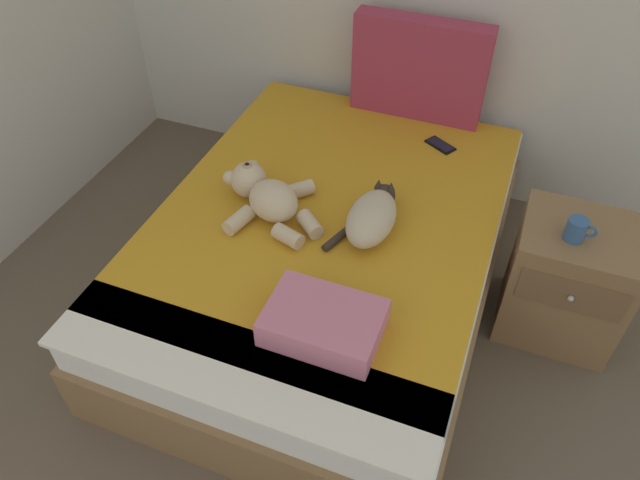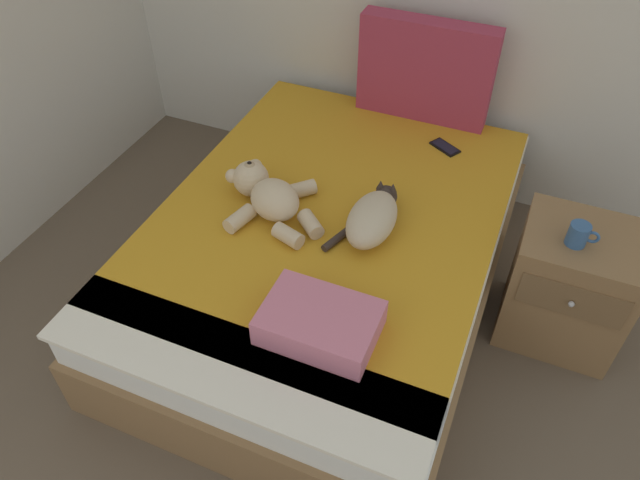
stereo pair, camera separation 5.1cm
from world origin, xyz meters
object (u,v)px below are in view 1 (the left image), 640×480
(bed, at_px, (326,257))
(cell_phone, at_px, (440,145))
(patterned_cushion, at_px, (419,69))
(nightstand, at_px, (566,281))
(teddy_bear, at_px, (266,196))
(throw_pillow, at_px, (324,323))
(mug, at_px, (577,230))
(cat, at_px, (372,216))

(bed, relative_size, cell_phone, 12.19)
(patterned_cushion, distance_m, nightstand, 1.24)
(cell_phone, bearing_deg, teddy_bear, -128.86)
(patterned_cushion, xyz_separation_m, cell_phone, (0.20, -0.24, -0.25))
(teddy_bear, height_order, throw_pillow, teddy_bear)
(teddy_bear, bearing_deg, mug, 9.34)
(bed, height_order, mug, mug)
(bed, relative_size, nightstand, 3.47)
(bed, xyz_separation_m, cell_phone, (0.34, 0.68, 0.26))
(cell_phone, bearing_deg, bed, -116.62)
(cat, bearing_deg, mug, 11.92)
(bed, relative_size, cat, 4.72)
(bed, distance_m, cell_phone, 0.80)
(cat, bearing_deg, cell_phone, 79.18)
(patterned_cushion, height_order, nightstand, patterned_cushion)
(patterned_cushion, relative_size, mug, 5.60)
(cat, relative_size, teddy_bear, 0.82)
(patterned_cushion, height_order, throw_pillow, patterned_cushion)
(throw_pillow, distance_m, nightstand, 1.18)
(teddy_bear, bearing_deg, cell_phone, 51.14)
(bed, height_order, teddy_bear, teddy_bear)
(bed, xyz_separation_m, cat, (0.21, -0.02, 0.33))
(throw_pillow, bearing_deg, patterned_cushion, 92.69)
(cat, distance_m, teddy_bear, 0.46)
(cat, bearing_deg, teddy_bear, -175.10)
(throw_pillow, xyz_separation_m, mug, (0.77, 0.74, 0.06))
(cat, relative_size, nightstand, 0.73)
(teddy_bear, height_order, nightstand, teddy_bear)
(bed, bearing_deg, cat, -5.19)
(bed, distance_m, nightstand, 1.06)
(bed, distance_m, cat, 0.39)
(bed, xyz_separation_m, patterned_cushion, (0.14, 0.92, 0.51))
(cat, xyz_separation_m, mug, (0.78, 0.16, 0.04))
(patterned_cushion, bearing_deg, nightstand, -38.78)
(teddy_bear, bearing_deg, cat, 4.90)
(patterned_cushion, relative_size, nightstand, 1.17)
(cell_phone, height_order, nightstand, nightstand)
(teddy_bear, xyz_separation_m, throw_pillow, (0.47, -0.54, -0.02))
(nightstand, bearing_deg, cell_phone, 145.60)
(throw_pillow, distance_m, mug, 1.07)
(teddy_bear, relative_size, mug, 4.32)
(patterned_cushion, distance_m, teddy_bear, 1.07)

